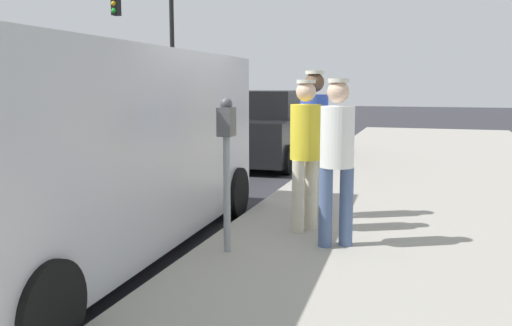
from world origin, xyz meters
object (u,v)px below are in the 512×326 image
object	(u,v)px
parking_meter_near	(227,148)
pedestrian_in_blue	(314,134)
parked_van	(86,147)
parked_sedan_ahead	(265,130)
pedestrian_in_white	(337,152)
pedestrian_in_yellow	(305,145)
traffic_light_corner	(150,35)

from	to	relation	value
parking_meter_near	pedestrian_in_blue	size ratio (longest dim) A/B	0.84
parked_van	parked_sedan_ahead	xyz separation A→B (m)	(-0.21, 7.30, -0.41)
pedestrian_in_white	pedestrian_in_blue	size ratio (longest dim) A/B	0.94
pedestrian_in_white	parked_van	xyz separation A→B (m)	(-2.50, -0.61, 0.03)
parked_van	parked_sedan_ahead	bearing A→B (deg)	91.61
parking_meter_near	pedestrian_in_blue	bearing A→B (deg)	72.11
pedestrian_in_yellow	traffic_light_corner	world-z (taller)	traffic_light_corner
pedestrian_in_blue	traffic_light_corner	bearing A→B (deg)	125.66
parking_meter_near	traffic_light_corner	world-z (taller)	traffic_light_corner
parked_sedan_ahead	parked_van	bearing A→B (deg)	-88.39
pedestrian_in_yellow	pedestrian_in_white	size ratio (longest dim) A/B	1.00
parking_meter_near	parked_van	size ratio (longest dim) A/B	0.29
parking_meter_near	traffic_light_corner	distance (m)	15.44
pedestrian_in_yellow	parked_van	distance (m)	2.35
parked_sedan_ahead	traffic_light_corner	xyz separation A→B (m)	(-6.03, 5.97, 2.77)
parking_meter_near	pedestrian_in_white	bearing A→B (deg)	26.35
traffic_light_corner	pedestrian_in_white	bearing A→B (deg)	-55.42
parked_sedan_ahead	parking_meter_near	bearing A→B (deg)	-76.66
traffic_light_corner	pedestrian_in_blue	bearing A→B (deg)	-54.34
parking_meter_near	traffic_light_corner	bearing A→B (deg)	120.43
pedestrian_in_yellow	traffic_light_corner	distance (m)	14.92
parking_meter_near	parked_van	distance (m)	1.50
traffic_light_corner	pedestrian_in_yellow	bearing A→B (deg)	-55.69
traffic_light_corner	parked_sedan_ahead	bearing A→B (deg)	-44.74
parking_meter_near	pedestrian_in_white	size ratio (longest dim) A/B	0.89
parking_meter_near	pedestrian_in_blue	distance (m)	1.73
parked_sedan_ahead	pedestrian_in_white	bearing A→B (deg)	-67.99
parking_meter_near	pedestrian_in_white	distance (m)	1.12
parking_meter_near	traffic_light_corner	size ratio (longest dim) A/B	0.29
parked_van	parked_sedan_ahead	distance (m)	7.32
pedestrian_in_yellow	pedestrian_in_white	bearing A→B (deg)	-49.29
pedestrian_in_yellow	traffic_light_corner	xyz separation A→B (m)	(-8.30, 12.16, 2.39)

